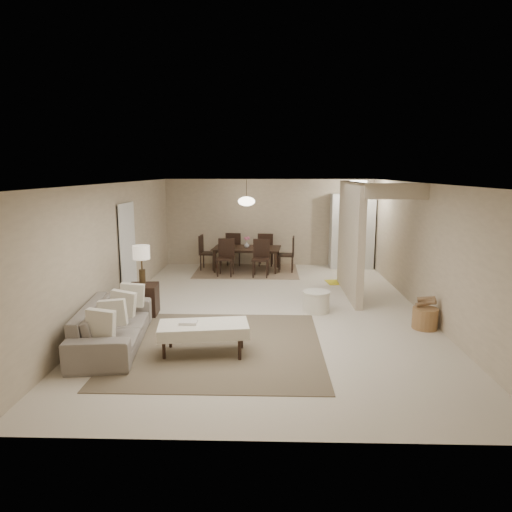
{
  "coord_description": "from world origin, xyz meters",
  "views": [
    {
      "loc": [
        0.01,
        -8.74,
        2.73
      ],
      "look_at": [
        -0.25,
        0.23,
        1.05
      ],
      "focal_mm": 32.0,
      "sensor_mm": 36.0,
      "label": 1
    }
  ],
  "objects_px": {
    "sofa": "(113,325)",
    "side_table": "(143,300)",
    "round_pouf": "(316,302)",
    "wicker_basket": "(425,318)",
    "ottoman_bench": "(204,330)",
    "pantry_cabinet": "(352,231)",
    "dining_table": "(247,259)"
  },
  "relations": [
    {
      "from": "round_pouf",
      "to": "wicker_basket",
      "type": "distance_m",
      "value": 2.03
    },
    {
      "from": "side_table",
      "to": "wicker_basket",
      "type": "bearing_deg",
      "value": -7.13
    },
    {
      "from": "pantry_cabinet",
      "to": "wicker_basket",
      "type": "distance_m",
      "value": 5.25
    },
    {
      "from": "sofa",
      "to": "round_pouf",
      "type": "distance_m",
      "value": 3.86
    },
    {
      "from": "sofa",
      "to": "side_table",
      "type": "height_order",
      "value": "sofa"
    },
    {
      "from": "dining_table",
      "to": "round_pouf",
      "type": "bearing_deg",
      "value": -62.46
    },
    {
      "from": "wicker_basket",
      "to": "dining_table",
      "type": "height_order",
      "value": "dining_table"
    },
    {
      "from": "round_pouf",
      "to": "wicker_basket",
      "type": "bearing_deg",
      "value": -26.62
    },
    {
      "from": "sofa",
      "to": "ottoman_bench",
      "type": "relative_size",
      "value": 1.62
    },
    {
      "from": "sofa",
      "to": "side_table",
      "type": "bearing_deg",
      "value": -8.37
    },
    {
      "from": "wicker_basket",
      "to": "round_pouf",
      "type": "bearing_deg",
      "value": 153.38
    },
    {
      "from": "sofa",
      "to": "side_table",
      "type": "xyz_separation_m",
      "value": [
        0.05,
        1.59,
        -0.04
      ]
    },
    {
      "from": "pantry_cabinet",
      "to": "sofa",
      "type": "bearing_deg",
      "value": -128.19
    },
    {
      "from": "ottoman_bench",
      "to": "round_pouf",
      "type": "xyz_separation_m",
      "value": [
        1.91,
        2.15,
        -0.18
      ]
    },
    {
      "from": "ottoman_bench",
      "to": "side_table",
      "type": "distance_m",
      "value": 2.37
    },
    {
      "from": "ottoman_bench",
      "to": "round_pouf",
      "type": "distance_m",
      "value": 2.88
    },
    {
      "from": "sofa",
      "to": "dining_table",
      "type": "height_order",
      "value": "sofa"
    },
    {
      "from": "pantry_cabinet",
      "to": "dining_table",
      "type": "distance_m",
      "value": 3.09
    },
    {
      "from": "ottoman_bench",
      "to": "dining_table",
      "type": "xyz_separation_m",
      "value": [
        0.36,
        5.89,
        -0.06
      ]
    },
    {
      "from": "sofa",
      "to": "dining_table",
      "type": "xyz_separation_m",
      "value": [
        1.84,
        5.59,
        -0.01
      ]
    },
    {
      "from": "pantry_cabinet",
      "to": "sofa",
      "type": "relative_size",
      "value": 0.92
    },
    {
      "from": "pantry_cabinet",
      "to": "side_table",
      "type": "bearing_deg",
      "value": -136.46
    },
    {
      "from": "round_pouf",
      "to": "sofa",
      "type": "bearing_deg",
      "value": -151.35
    },
    {
      "from": "pantry_cabinet",
      "to": "side_table",
      "type": "distance_m",
      "value": 6.6
    },
    {
      "from": "dining_table",
      "to": "pantry_cabinet",
      "type": "bearing_deg",
      "value": 14.94
    },
    {
      "from": "sofa",
      "to": "dining_table",
      "type": "relative_size",
      "value": 1.24
    },
    {
      "from": "pantry_cabinet",
      "to": "sofa",
      "type": "height_order",
      "value": "pantry_cabinet"
    },
    {
      "from": "sofa",
      "to": "wicker_basket",
      "type": "xyz_separation_m",
      "value": [
        5.2,
        0.94,
        -0.15
      ]
    },
    {
      "from": "sofa",
      "to": "ottoman_bench",
      "type": "height_order",
      "value": "sofa"
    },
    {
      "from": "pantry_cabinet",
      "to": "dining_table",
      "type": "bearing_deg",
      "value": -170.09
    },
    {
      "from": "pantry_cabinet",
      "to": "wicker_basket",
      "type": "bearing_deg",
      "value": -85.57
    },
    {
      "from": "ottoman_bench",
      "to": "wicker_basket",
      "type": "bearing_deg",
      "value": 10.39
    }
  ]
}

